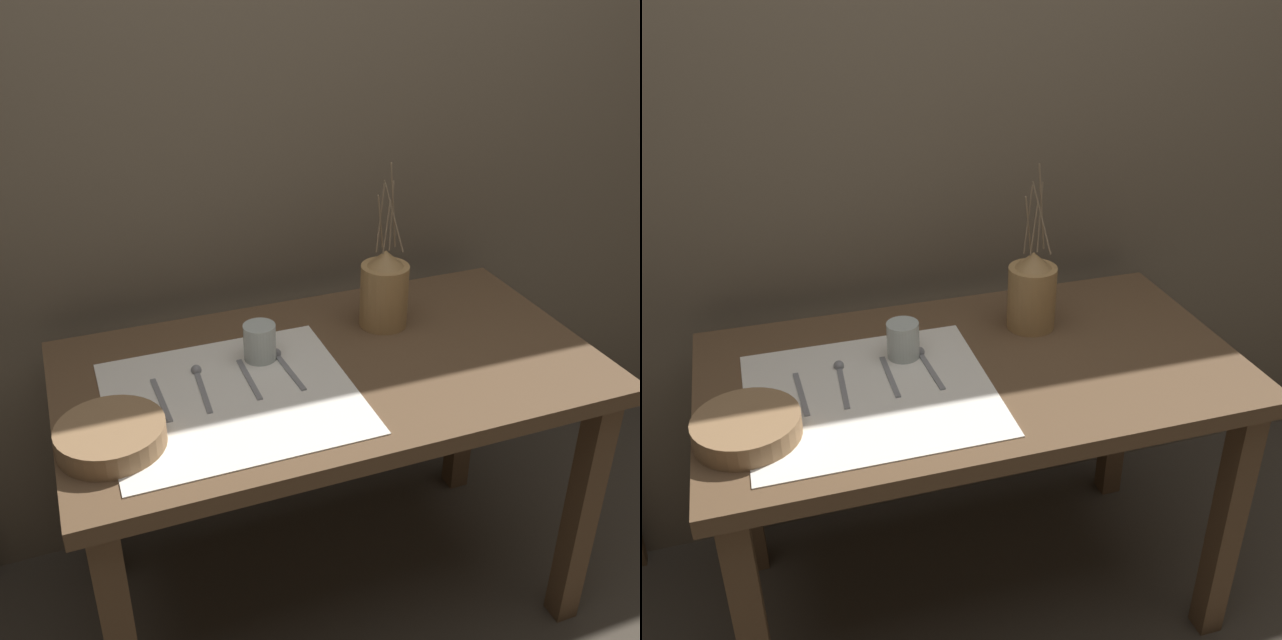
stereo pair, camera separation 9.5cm
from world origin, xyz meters
TOP-DOWN VIEW (x-y plane):
  - ground_plane at (0.00, 0.00)m, footprint 12.00×12.00m
  - stone_wall_back at (0.00, 0.45)m, footprint 7.00×0.06m
  - wooden_table at (0.00, 0.00)m, footprint 1.22×0.68m
  - linen_cloth at (-0.25, -0.05)m, footprint 0.52×0.47m
  - pitcher_with_flowers at (0.19, 0.13)m, footprint 0.12×0.12m
  - wooden_bowl at (-0.50, -0.13)m, footprint 0.21×0.21m
  - glass_tumbler_near at (-0.14, 0.08)m, footprint 0.07×0.07m
  - knife_center at (-0.39, -0.01)m, footprint 0.02×0.17m
  - spoon_inner at (-0.30, 0.04)m, footprint 0.03×0.18m
  - fork_inner at (-0.19, -0.00)m, footprint 0.01×0.17m
  - spoon_outer at (-0.10, 0.05)m, footprint 0.03×0.18m

SIDE VIEW (x-z plane):
  - ground_plane at x=0.00m, z-range 0.00..0.00m
  - wooden_table at x=0.00m, z-range 0.26..0.99m
  - linen_cloth at x=-0.25m, z-range 0.73..0.73m
  - knife_center at x=-0.39m, z-range 0.73..0.74m
  - fork_inner at x=-0.19m, z-range 0.73..0.74m
  - spoon_inner at x=-0.30m, z-range 0.73..0.75m
  - spoon_outer at x=-0.10m, z-range 0.73..0.75m
  - wooden_bowl at x=-0.50m, z-range 0.73..0.78m
  - glass_tumbler_near at x=-0.14m, z-range 0.73..0.82m
  - pitcher_with_flowers at x=0.19m, z-range 0.62..1.03m
  - stone_wall_back at x=0.00m, z-range 0.00..2.40m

